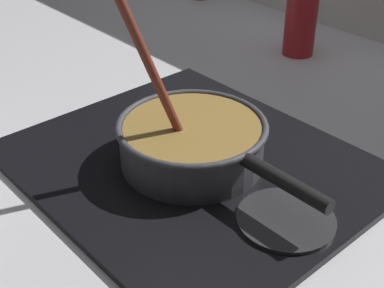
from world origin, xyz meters
The scene contains 6 objects.
ground centered at (0.00, 0.00, -0.02)m, with size 2.40×1.60×0.04m, color #B7B7BC.
hob_plate centered at (0.14, 0.06, 0.01)m, with size 0.56×0.48×0.01m, color black.
burner_ring centered at (0.14, 0.06, 0.02)m, with size 0.20×0.20×0.01m, color #592D0C.
spare_burner centered at (0.34, 0.06, 0.01)m, with size 0.14×0.14×0.01m, color #262628.
cooking_pan centered at (0.14, 0.06, 0.05)m, with size 0.38×0.24×0.32m.
sauce_bottle centered at (-0.05, 0.57, 0.09)m, with size 0.07×0.07×0.22m.
Camera 1 is at (0.69, -0.43, 0.51)m, focal length 50.78 mm.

